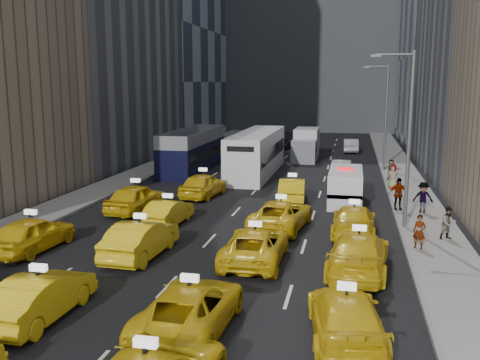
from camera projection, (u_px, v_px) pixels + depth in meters
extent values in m
plane|color=black|center=(147.00, 309.00, 17.84)|extent=(160.00, 160.00, 0.00)
cube|color=gray|center=(140.00, 173.00, 44.03)|extent=(3.00, 90.00, 0.15)
cube|color=gray|center=(405.00, 183.00, 39.77)|extent=(3.00, 90.00, 0.15)
cube|color=slate|center=(157.00, 174.00, 43.73)|extent=(0.15, 90.00, 0.18)
cube|color=slate|center=(385.00, 182.00, 40.06)|extent=(0.15, 90.00, 0.18)
cube|color=slate|center=(315.00, 1.00, 83.58)|extent=(30.00, 12.00, 40.00)
cylinder|color=#595B60|center=(409.00, 142.00, 26.71)|extent=(0.20, 0.20, 9.00)
cylinder|color=#595B60|center=(395.00, 54.00, 26.12)|extent=(1.80, 0.12, 0.12)
cube|color=slate|center=(376.00, 56.00, 26.31)|extent=(0.50, 0.22, 0.12)
cylinder|color=#595B60|center=(386.00, 117.00, 45.96)|extent=(0.20, 0.20, 9.00)
cylinder|color=#595B60|center=(378.00, 67.00, 45.37)|extent=(1.80, 0.12, 0.12)
cube|color=slate|center=(367.00, 67.00, 45.57)|extent=(0.50, 0.22, 0.12)
imported|color=yellow|center=(40.00, 297.00, 16.96)|extent=(1.69, 4.56, 1.49)
imported|color=yellow|center=(190.00, 308.00, 16.17)|extent=(2.60, 5.31, 1.45)
imported|color=yellow|center=(346.00, 317.00, 15.53)|extent=(2.65, 5.22, 1.45)
imported|color=yellow|center=(32.00, 234.00, 23.87)|extent=(2.21, 4.73, 1.57)
imported|color=yellow|center=(141.00, 239.00, 23.04)|extent=(1.93, 4.94, 1.60)
imported|color=yellow|center=(255.00, 246.00, 22.36)|extent=(2.44, 5.22, 1.44)
imported|color=yellow|center=(358.00, 253.00, 21.11)|extent=(2.66, 5.72, 1.62)
imported|color=yellow|center=(136.00, 198.00, 31.11)|extent=(2.45, 5.03, 1.65)
imported|color=yellow|center=(168.00, 212.00, 28.29)|extent=(1.71, 4.22, 1.36)
imported|color=yellow|center=(281.00, 215.00, 27.54)|extent=(3.12, 5.57, 1.47)
imported|color=yellow|center=(354.00, 221.00, 26.35)|extent=(2.18, 5.13, 1.48)
imported|color=yellow|center=(203.00, 185.00, 35.22)|extent=(2.42, 4.92, 1.61)
imported|color=yellow|center=(292.00, 190.00, 33.84)|extent=(1.93, 4.66, 1.50)
cube|color=white|center=(345.00, 186.00, 33.40)|extent=(2.10, 5.30, 2.11)
cylinder|color=black|center=(330.00, 202.00, 32.01)|extent=(0.28, 0.84, 0.84)
cylinder|color=black|center=(359.00, 203.00, 31.67)|extent=(0.28, 0.84, 0.84)
cylinder|color=black|center=(332.00, 190.00, 35.36)|extent=(0.28, 0.84, 0.84)
cylinder|color=black|center=(359.00, 191.00, 35.01)|extent=(0.28, 0.84, 0.84)
cube|color=navy|center=(345.00, 189.00, 33.42)|extent=(2.14, 5.30, 0.24)
cube|color=red|center=(346.00, 169.00, 33.20)|extent=(0.96, 0.35, 0.15)
cube|color=black|center=(193.00, 150.00, 45.96)|extent=(2.86, 11.87, 3.44)
cylinder|color=black|center=(160.00, 173.00, 41.59)|extent=(0.28, 1.10, 1.10)
cylinder|color=black|center=(190.00, 174.00, 41.10)|extent=(0.28, 1.10, 1.10)
cylinder|color=black|center=(197.00, 156.00, 51.24)|extent=(0.28, 1.10, 1.10)
cylinder|color=black|center=(221.00, 156.00, 50.76)|extent=(0.28, 1.10, 1.10)
cube|color=silver|center=(257.00, 153.00, 44.11)|extent=(3.35, 13.54, 3.47)
cylinder|color=black|center=(226.00, 179.00, 38.98)|extent=(0.28, 1.10, 1.10)
cylinder|color=black|center=(260.00, 180.00, 38.47)|extent=(0.28, 1.10, 1.10)
cylinder|color=black|center=(255.00, 157.00, 50.18)|extent=(0.28, 1.10, 1.10)
cylinder|color=black|center=(281.00, 158.00, 49.67)|extent=(0.28, 1.10, 1.10)
cube|color=silver|center=(306.00, 144.00, 52.21)|extent=(2.74, 6.73, 3.01)
cylinder|color=black|center=(293.00, 157.00, 50.28)|extent=(0.28, 1.10, 1.10)
cylinder|color=black|center=(314.00, 158.00, 49.88)|extent=(0.28, 1.10, 1.10)
cylinder|color=black|center=(298.00, 151.00, 54.87)|extent=(0.28, 1.10, 1.10)
cylinder|color=black|center=(317.00, 151.00, 54.48)|extent=(0.28, 1.10, 1.10)
imported|color=#A0A3A7|center=(342.00, 168.00, 42.91)|extent=(1.61, 4.26, 1.39)
imported|color=black|center=(221.00, 146.00, 57.58)|extent=(2.62, 5.16, 1.40)
imported|color=gray|center=(308.00, 141.00, 63.11)|extent=(2.25, 4.76, 1.34)
imported|color=black|center=(282.00, 143.00, 60.32)|extent=(2.16, 4.24, 1.38)
imported|color=#A0A3A7|center=(351.00, 145.00, 58.18)|extent=(1.70, 4.46, 1.45)
imported|color=gray|center=(419.00, 232.00, 23.71)|extent=(0.66, 0.55, 1.54)
imported|color=gray|center=(448.00, 223.00, 25.15)|extent=(0.85, 0.68, 1.55)
imported|color=gray|center=(423.00, 198.00, 30.24)|extent=(1.20, 0.63, 1.77)
imported|color=gray|center=(398.00, 194.00, 30.91)|extent=(1.20, 0.77, 1.90)
imported|color=gray|center=(393.00, 176.00, 37.26)|extent=(0.94, 0.71, 1.72)
imported|color=gray|center=(391.00, 170.00, 40.66)|extent=(1.46, 0.51, 1.55)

